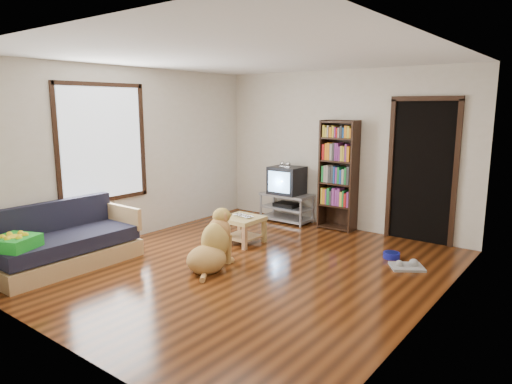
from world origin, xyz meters
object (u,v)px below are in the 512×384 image
Objects in this scene: green_cushion at (15,243)px; grey_rag at (407,267)px; laptop at (241,216)px; sofa at (66,246)px; dog_bowl at (391,255)px; bookshelf at (339,170)px; dog at (213,247)px; crt_tv at (288,180)px; coffee_table at (242,225)px; tv_stand at (287,206)px.

grey_rag is (3.39, 3.25, -0.48)m from green_cushion.
laptop is at bearing -168.79° from grey_rag.
sofa is at bearing 78.56° from green_cushion.
bookshelf is at bearing 145.21° from dog_bowl.
dog is (1.56, 1.08, 0.02)m from sofa.
dog_bowl is at bearing -34.79° from bookshelf.
crt_tv is 0.32× the size of bookshelf.
green_cushion is 4.69m from dog_bowl.
sofa is (-1.92, -3.72, -0.74)m from bookshelf.
tv_stand is at bearing 97.64° from coffee_table.
green_cushion is 0.48× the size of tv_stand.
crt_tv is 0.64× the size of dog.
sofa reaches higher than tv_stand.
crt_tv is at bearing 157.04° from grey_rag.
green_cushion reaches higher than tv_stand.
crt_tv is at bearing 107.77° from laptop.
sofa is at bearing -118.74° from coffee_table.
bookshelf is 3.27× the size of coffee_table.
tv_stand reaches higher than laptop.
laptop is 1.59m from crt_tv.
tv_stand is 3.76m from sofa.
crt_tv is 1.05× the size of coffee_table.
grey_rag is at bearing -39.81° from dog_bowl.
grey_rag is 0.22× the size of sofa.
bookshelf is at bearing 82.13° from dog.
coffee_table is at bearing 100.38° from laptop.
coffee_table is (-0.00, 0.03, -0.13)m from laptop.
dog_bowl is at bearing 26.64° from green_cushion.
tv_stand is (0.85, 4.30, -0.22)m from green_cushion.
bookshelf is (0.95, 0.07, 0.26)m from crt_tv.
sofa is 2.44m from coffee_table.
dog is (-0.37, -2.64, -0.72)m from bookshelf.
grey_rag is at bearing 36.20° from sofa.
sofa reaches higher than laptop.
crt_tv is 0.99m from bookshelf.
grey_rag is at bearing -35.79° from bookshelf.
green_cushion is at bearing -101.12° from crt_tv.
bookshelf reaches higher than grey_rag.
green_cushion is 0.79× the size of coffee_table.
grey_rag is at bearing 37.31° from dog.
green_cushion is 1.08× the size of grey_rag.
crt_tv reaches higher than coffee_table.
dog reaches higher than tv_stand.
grey_rag is at bearing 10.50° from coffee_table.
crt_tv reaches higher than green_cushion.
sofa is at bearing -143.80° from grey_rag.
crt_tv reaches higher than laptop.
laptop is 1.87m from bookshelf.
coffee_table reaches higher than dog_bowl.
dog_bowl is 0.40× the size of coffee_table.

